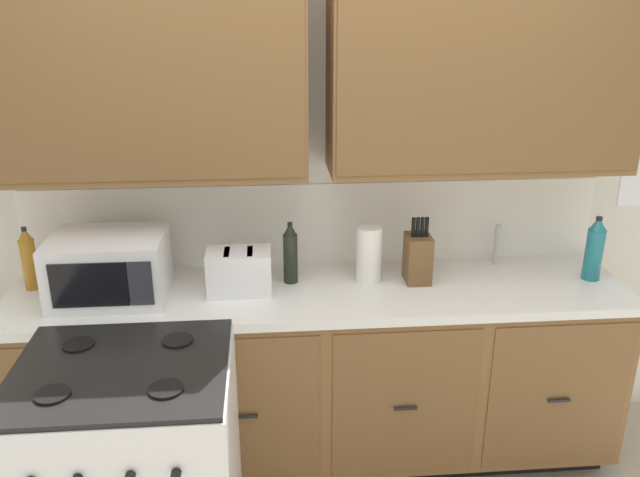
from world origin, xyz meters
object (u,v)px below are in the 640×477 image
at_px(stove_range, 133,476).
at_px(knife_block, 418,258).
at_px(paper_towel_roll, 369,254).
at_px(bottle_amber, 29,259).
at_px(bottle_dark, 290,253).
at_px(toaster, 239,271).
at_px(microwave, 109,267).
at_px(bottle_teal, 594,249).

xyz_separation_m(stove_range, knife_block, (1.20, 0.67, 0.56)).
bearing_deg(knife_block, paper_towel_roll, 173.02).
bearing_deg(bottle_amber, knife_block, -2.20).
relative_size(stove_range, bottle_amber, 3.28).
bearing_deg(stove_range, paper_towel_roll, 35.55).
distance_m(stove_range, paper_towel_roll, 1.34).
height_order(knife_block, bottle_dark, knife_block).
xyz_separation_m(toaster, paper_towel_roll, (0.58, 0.07, 0.03)).
relative_size(stove_range, knife_block, 3.06).
distance_m(microwave, paper_towel_roll, 1.14).
xyz_separation_m(paper_towel_roll, bottle_dark, (-0.36, 0.01, 0.01)).
height_order(microwave, knife_block, knife_block).
bearing_deg(knife_block, stove_range, -150.69).
height_order(microwave, paper_towel_roll, microwave).
relative_size(paper_towel_roll, bottle_amber, 0.90).
bearing_deg(toaster, knife_block, 3.06).
distance_m(microwave, bottle_amber, 0.39).
height_order(stove_range, bottle_amber, bottle_amber).
bearing_deg(microwave, paper_towel_roll, 4.14).
height_order(microwave, bottle_amber, bottle_amber).
xyz_separation_m(microwave, bottle_amber, (-0.37, 0.12, 0.00)).
distance_m(paper_towel_roll, bottle_teal, 1.03).
bearing_deg(microwave, bottle_dark, 6.94).
bearing_deg(bottle_teal, knife_block, 176.99).
xyz_separation_m(stove_range, toaster, (0.40, 0.63, 0.54)).
height_order(paper_towel_roll, bottle_teal, bottle_teal).
distance_m(knife_block, bottle_teal, 0.81).
xyz_separation_m(stove_range, bottle_dark, (0.63, 0.71, 0.59)).
height_order(knife_block, bottle_amber, knife_block).
relative_size(bottle_amber, bottle_dark, 1.01).
relative_size(paper_towel_roll, bottle_dark, 0.91).
relative_size(toaster, paper_towel_roll, 1.08).
relative_size(knife_block, paper_towel_roll, 1.19).
bearing_deg(stove_range, bottle_dark, 48.79).
xyz_separation_m(knife_block, bottle_amber, (-1.73, 0.07, 0.03)).
distance_m(knife_block, bottle_amber, 1.73).
distance_m(knife_block, paper_towel_roll, 0.22).
relative_size(toaster, knife_block, 0.90).
bearing_deg(paper_towel_roll, stove_range, -144.45).
height_order(stove_range, toaster, toaster).
distance_m(toaster, paper_towel_roll, 0.59).
height_order(microwave, bottle_teal, bottle_teal).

